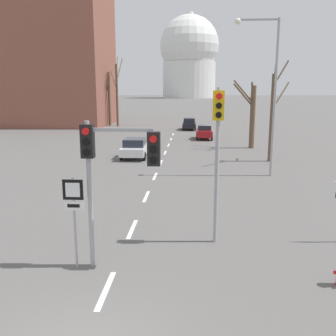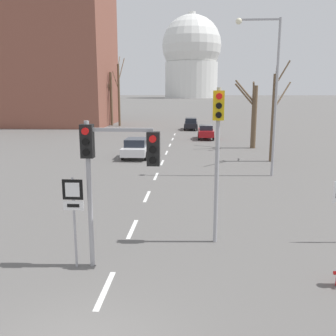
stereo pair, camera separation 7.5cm
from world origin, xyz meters
name	(u,v)px [view 2 (the right image)]	position (x,y,z in m)	size (l,w,h in m)	color
lane_stripe_0	(105,290)	(0.00, 2.59, 0.00)	(0.16, 2.00, 0.01)	silver
lane_stripe_1	(132,229)	(0.00, 7.09, 0.00)	(0.16, 2.00, 0.01)	silver
lane_stripe_2	(147,196)	(0.00, 11.59, 0.00)	(0.16, 2.00, 0.01)	silver
lane_stripe_3	(156,176)	(0.00, 16.09, 0.00)	(0.16, 2.00, 0.01)	silver
lane_stripe_4	(162,163)	(0.00, 20.59, 0.00)	(0.16, 2.00, 0.01)	silver
lane_stripe_5	(167,153)	(0.00, 25.09, 0.00)	(0.16, 2.00, 0.01)	silver
lane_stripe_6	(170,145)	(0.00, 29.59, 0.00)	(0.16, 2.00, 0.01)	silver
lane_stripe_7	(173,139)	(0.00, 34.09, 0.00)	(0.16, 2.00, 0.01)	silver
lane_stripe_8	(175,134)	(0.00, 38.59, 0.00)	(0.16, 2.00, 0.01)	silver
traffic_signal_centre_tall	(111,158)	(-0.03, 3.99, 3.32)	(2.25, 0.34, 4.39)	#9E9EA3
traffic_signal_near_right	(218,137)	(3.10, 6.07, 3.70)	(0.36, 0.34, 5.32)	#9E9EA3
route_sign_post	(74,207)	(-1.17, 3.85, 1.90)	(0.60, 0.08, 2.77)	#9E9EA3
street_lamp_right	(269,82)	(6.74, 16.75, 5.69)	(2.63, 0.36, 9.33)	#9E9EA3
sedan_near_left	(191,124)	(1.90, 44.30, 0.81)	(1.81, 4.36, 1.58)	black
sedan_near_right	(137,148)	(-2.21, 22.69, 0.78)	(1.94, 4.45, 1.52)	silver
sedan_mid_centre	(206,132)	(3.61, 34.41, 0.81)	(1.71, 3.82, 1.55)	maroon
bare_tree_left_near	(110,97)	(-10.25, 49.69, 4.26)	(2.07, 2.83, 7.84)	brown
bare_tree_right_near	(253,114)	(7.64, 28.23, 3.15)	(2.19, 3.48, 6.21)	brown
bare_tree_left_far	(119,92)	(-8.78, 49.02, 4.97)	(1.92, 3.49, 10.27)	brown
bare_tree_right_far	(274,114)	(8.16, 21.66, 3.55)	(1.79, 3.36, 7.59)	brown
capitol_dome	(191,57)	(0.00, 255.81, 27.20)	(39.53, 39.53, 55.84)	silver
apartment_block_left	(49,50)	(-19.49, 50.52, 11.17)	(18.00, 14.00, 22.34)	brown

